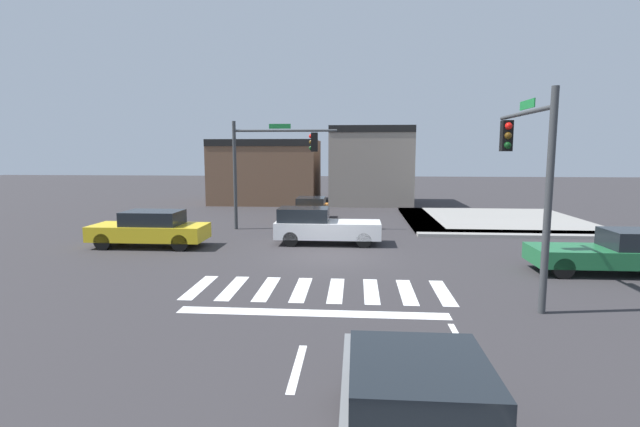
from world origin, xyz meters
name	(u,v)px	position (x,y,z in m)	size (l,w,h in m)	color
ground_plane	(328,256)	(0.00, 0.00, 0.00)	(120.00, 120.00, 0.00)	#302D30
crosswalk_near	(319,290)	(0.00, -4.50, 0.00)	(7.55, 2.50, 0.01)	silver
bike_detector_marking	(400,362)	(1.94, -9.12, 0.00)	(0.99, 0.99, 0.01)	yellow
curb_corner_northeast	(486,221)	(8.49, 9.42, 0.07)	(10.00, 10.60, 0.15)	gray
storefront_row	(313,169)	(-2.36, 19.26, 2.69)	(15.21, 6.97, 5.87)	brown
traffic_signal_southeast	(528,160)	(5.71, -4.50, 3.77)	(0.32, 4.13, 5.54)	#383A3D
traffic_signal_northwest	(271,155)	(-3.27, 6.05, 3.82)	(5.32, 0.32, 5.54)	#383A3D
car_white	(322,226)	(-0.41, 2.45, 0.78)	(4.55, 1.70, 1.58)	white
car_gray	(417,415)	(1.84, -12.21, 0.74)	(1.90, 4.13, 1.51)	slate
car_orange	(311,209)	(-1.55, 9.28, 0.68)	(1.81, 4.18, 1.36)	orange
car_yellow	(150,229)	(-7.59, 1.23, 0.78)	(4.78, 1.82, 1.53)	gold
car_green	(612,252)	(9.47, -1.90, 0.73)	(4.53, 1.76, 1.46)	#1E6638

